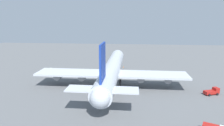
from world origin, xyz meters
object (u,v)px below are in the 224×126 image
catering_truck (212,92)px  safety_cone_nose (124,67)px  cargo_airplane (112,70)px  pushback_tractor (53,71)px

catering_truck → safety_cone_nose: 47.88m
cargo_airplane → safety_cone_nose: 29.61m
cargo_airplane → safety_cone_nose: bearing=-6.2°
safety_cone_nose → cargo_airplane: bearing=173.8°
safety_cone_nose → catering_truck: bearing=-138.7°
catering_truck → safety_cone_nose: (35.98, 31.58, -0.79)m
catering_truck → pushback_tractor: pushback_tractor is taller
pushback_tractor → cargo_airplane: bearing=-116.7°
cargo_airplane → safety_cone_nose: size_ratio=104.16×
catering_truck → safety_cone_nose: catering_truck is taller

